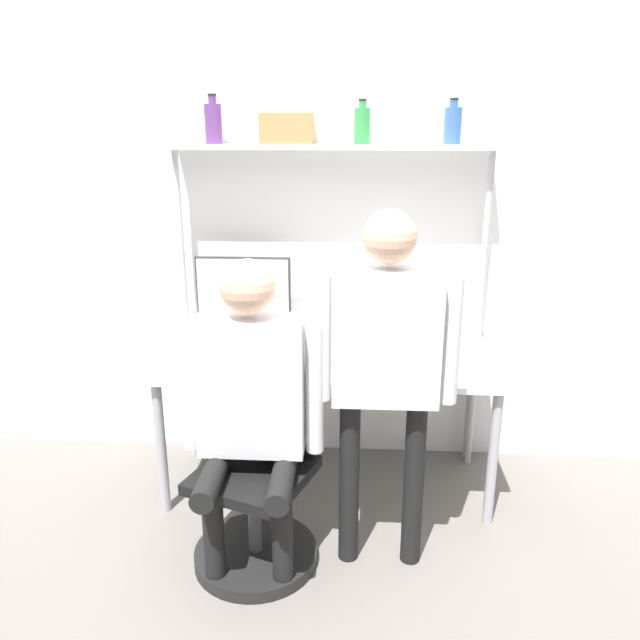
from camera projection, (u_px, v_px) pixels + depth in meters
ground_plane at (323, 525)px, 3.11m from camera, size 12.00×12.00×0.00m
wall_back at (332, 229)px, 3.46m from camera, size 8.00×0.06×2.70m
desk at (328, 369)px, 3.28m from camera, size 1.76×0.75×0.75m
shelf_unit at (331, 206)px, 3.27m from camera, size 1.67×0.22×1.81m
monitor at (243, 293)px, 3.44m from camera, size 0.53×0.19×0.47m
laptop at (258, 355)px, 3.09m from camera, size 0.31×0.23×0.23m
cell_phone at (311, 367)px, 3.09m from camera, size 0.07×0.15×0.01m
office_chair at (259, 502)px, 2.81m from camera, size 0.59×0.59×0.92m
person_seated at (250, 395)px, 2.60m from camera, size 0.62×0.47×1.40m
person_standing at (386, 350)px, 2.56m from camera, size 0.60×0.22×1.60m
bottle_green at (362, 125)px, 3.14m from camera, size 0.08×0.08×0.22m
bottle_blue at (453, 125)px, 3.11m from camera, size 0.09×0.09×0.22m
bottle_purple at (213, 123)px, 3.18m from camera, size 0.09×0.09×0.25m
storage_box at (287, 129)px, 3.16m from camera, size 0.26×0.20×0.15m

